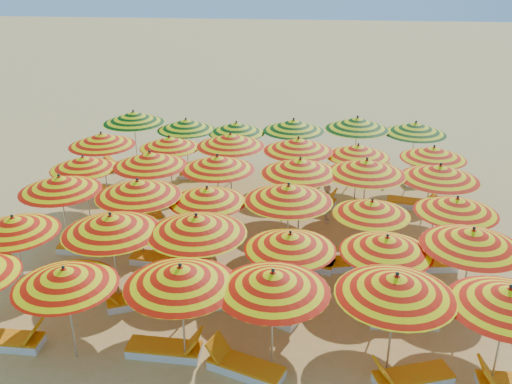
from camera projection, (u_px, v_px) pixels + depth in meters
ground at (254, 245)px, 18.05m from camera, size 120.00×120.00×0.00m
umbrella_1 at (65, 277)px, 12.27m from camera, size 3.04×3.04×2.43m
umbrella_2 at (181, 276)px, 12.03m from camera, size 3.22×3.22×2.60m
umbrella_3 at (273, 282)px, 11.85m from camera, size 3.10×3.10×2.59m
umbrella_4 at (396, 286)px, 11.61m from camera, size 2.95×2.95×2.65m
umbrella_5 at (509, 298)px, 11.33m from camera, size 2.76×2.76×2.57m
umbrella_6 at (13, 225)px, 14.55m from camera, size 2.78×2.78×2.44m
umbrella_7 at (111, 224)px, 14.20m from camera, size 2.75×2.75×2.65m
umbrella_8 at (196, 225)px, 14.10m from camera, size 2.67×2.67×2.67m
umbrella_9 at (290, 241)px, 13.82m from camera, size 2.36×2.36×2.40m
umbrella_10 at (387, 245)px, 13.66m from camera, size 2.69×2.69×2.40m
umbrella_11 at (473, 238)px, 13.60m from camera, size 2.45×2.45×2.59m
umbrella_12 at (60, 184)px, 16.78m from camera, size 2.48×2.48×2.57m
umbrella_13 at (138, 188)px, 16.32m from camera, size 3.20×3.20×2.63m
umbrella_14 at (207, 195)px, 16.37m from camera, size 2.78×2.78×2.41m
umbrella_15 at (289, 193)px, 15.92m from camera, size 3.27×3.27×2.67m
umbrella_16 at (372, 208)px, 15.80m from camera, size 2.33×2.33×2.30m
umbrella_17 at (457, 205)px, 15.66m from camera, size 2.78×2.78×2.43m
umbrella_18 at (83, 163)px, 18.91m from camera, size 2.94×2.94×2.36m
umbrella_19 at (150, 159)px, 18.65m from camera, size 3.17×3.17×2.59m
umbrella_20 at (217, 163)px, 18.44m from camera, size 2.90×2.90×2.55m
umbrella_21 at (300, 166)px, 17.92m from camera, size 3.21×3.21×2.64m
umbrella_22 at (366, 167)px, 17.80m from camera, size 3.07×3.07×2.67m
umbrella_23 at (440, 172)px, 17.54m from camera, size 2.46×2.46×2.60m
umbrella_24 at (102, 139)px, 20.65m from camera, size 2.52×2.52×2.55m
umbrella_25 at (169, 142)px, 20.90m from camera, size 2.30×2.30×2.35m
umbrella_26 at (231, 140)px, 20.39m from camera, size 3.05×3.05×2.62m
umbrella_27 at (298, 145)px, 19.97m from camera, size 2.65×2.65×2.61m
umbrella_28 at (358, 151)px, 19.97m from camera, size 2.89×2.89×2.38m
umbrella_29 at (434, 153)px, 19.68m from camera, size 2.81×2.81×2.42m
umbrella_30 at (134, 117)px, 23.04m from camera, size 3.21×3.21×2.64m
umbrella_31 at (186, 125)px, 22.66m from camera, size 2.62×2.62×2.46m
umbrella_32 at (236, 128)px, 22.46m from camera, size 2.81×2.81×2.39m
umbrella_33 at (294, 125)px, 22.32m from camera, size 2.46×2.46×2.54m
umbrella_34 at (357, 123)px, 22.18m from camera, size 2.57×2.57×2.67m
umbrella_35 at (415, 128)px, 21.98m from camera, size 2.76×2.76×2.54m
lounger_0 at (9, 340)px, 13.43m from camera, size 1.74×0.60×0.69m
lounger_1 at (166, 349)px, 13.14m from camera, size 1.75×0.65×0.69m
lounger_2 at (244, 367)px, 12.58m from camera, size 1.83×1.14×0.69m
lounger_3 at (411, 378)px, 12.27m from camera, size 1.83×1.12×0.69m
lounger_5 at (51, 288)px, 15.50m from camera, size 1.82×0.97×0.69m
lounger_6 at (138, 299)px, 15.00m from camera, size 1.82×1.24×0.69m
lounger_7 at (223, 299)px, 14.99m from camera, size 1.83×1.06×0.69m
lounger_8 at (268, 312)px, 14.47m from camera, size 1.82×1.25×0.69m
lounger_9 at (405, 319)px, 14.21m from camera, size 1.77×0.69×0.69m
lounger_10 at (482, 309)px, 14.57m from camera, size 1.81×0.90×0.69m
lounger_11 at (88, 247)px, 17.59m from camera, size 1.75×0.63×0.69m
lounger_12 at (161, 259)px, 16.90m from camera, size 1.79×0.78×0.69m
lounger_13 at (307, 262)px, 16.77m from camera, size 1.83×1.04×0.69m
lounger_14 at (349, 263)px, 16.71m from camera, size 1.82×1.03×0.69m
lounger_15 at (428, 264)px, 16.66m from camera, size 1.79×0.80×0.69m
lounger_16 at (136, 219)px, 19.36m from camera, size 1.82×1.19×0.69m
lounger_17 at (204, 221)px, 19.23m from camera, size 1.82×1.17×0.69m
lounger_18 at (95, 189)px, 21.77m from camera, size 1.79×0.80×0.69m
lounger_19 at (313, 201)px, 20.74m from camera, size 1.82×0.96×0.69m
lounger_20 at (412, 203)px, 20.58m from camera, size 1.81×0.90×0.69m
lounger_21 at (125, 165)px, 24.13m from camera, size 1.80×0.86×0.69m
lounger_22 at (200, 174)px, 23.25m from camera, size 1.80×0.85×0.69m
lounger_23 at (307, 174)px, 23.23m from camera, size 1.82×1.03×0.69m
lounger_24 at (368, 175)px, 23.13m from camera, size 1.80×0.86×0.69m
lounger_25 at (426, 180)px, 22.60m from camera, size 1.82×0.98×0.69m
beachgoer_a at (328, 203)px, 19.31m from camera, size 0.34×0.50×1.35m
beachgoer_b at (192, 211)px, 18.57m from camera, size 0.90×0.84×1.48m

